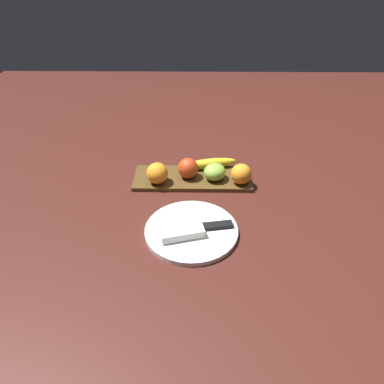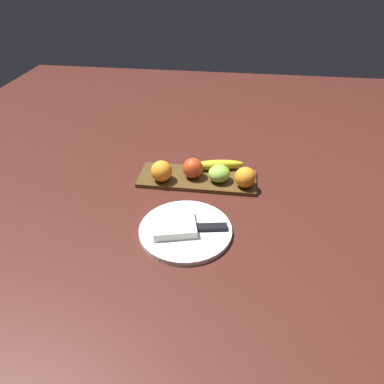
# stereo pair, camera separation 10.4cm
# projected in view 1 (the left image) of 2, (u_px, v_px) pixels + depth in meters

# --- Properties ---
(ground_plane) EXTENTS (2.40, 2.40, 0.00)m
(ground_plane) POSITION_uv_depth(u_px,v_px,m) (205.00, 182.00, 1.16)
(ground_plane) COLOR #441C16
(fruit_tray) EXTENTS (0.38, 0.14, 0.01)m
(fruit_tray) POSITION_uv_depth(u_px,v_px,m) (193.00, 178.00, 1.17)
(fruit_tray) COLOR #533C1D
(fruit_tray) RESTS_ON ground_plane
(apple) EXTENTS (0.07, 0.07, 0.07)m
(apple) POSITION_uv_depth(u_px,v_px,m) (188.00, 168.00, 1.15)
(apple) COLOR red
(apple) RESTS_ON fruit_tray
(banana) EXTENTS (0.19, 0.07, 0.03)m
(banana) POSITION_uv_depth(u_px,v_px,m) (210.00, 164.00, 1.20)
(banana) COLOR yellow
(banana) RESTS_ON fruit_tray
(orange_near_apple) EXTENTS (0.07, 0.07, 0.07)m
(orange_near_apple) POSITION_uv_depth(u_px,v_px,m) (241.00, 174.00, 1.12)
(orange_near_apple) COLOR orange
(orange_near_apple) RESTS_ON fruit_tray
(orange_near_banana) EXTENTS (0.07, 0.07, 0.07)m
(orange_near_banana) POSITION_uv_depth(u_px,v_px,m) (157.00, 173.00, 1.12)
(orange_near_banana) COLOR orange
(orange_near_banana) RESTS_ON fruit_tray
(grape_bunch) EXTENTS (0.10, 0.10, 0.05)m
(grape_bunch) POSITION_uv_depth(u_px,v_px,m) (215.00, 171.00, 1.15)
(grape_bunch) COLOR #8DC043
(grape_bunch) RESTS_ON fruit_tray
(dinner_plate) EXTENTS (0.25, 0.25, 0.01)m
(dinner_plate) POSITION_uv_depth(u_px,v_px,m) (191.00, 231.00, 0.96)
(dinner_plate) COLOR white
(dinner_plate) RESTS_ON ground_plane
(folded_napkin) EXTENTS (0.14, 0.13, 0.02)m
(folded_napkin) POSITION_uv_depth(u_px,v_px,m) (180.00, 225.00, 0.95)
(folded_napkin) COLOR white
(folded_napkin) RESTS_ON dinner_plate
(knife) EXTENTS (0.18, 0.05, 0.01)m
(knife) POSITION_uv_depth(u_px,v_px,m) (210.00, 227.00, 0.96)
(knife) COLOR silver
(knife) RESTS_ON dinner_plate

